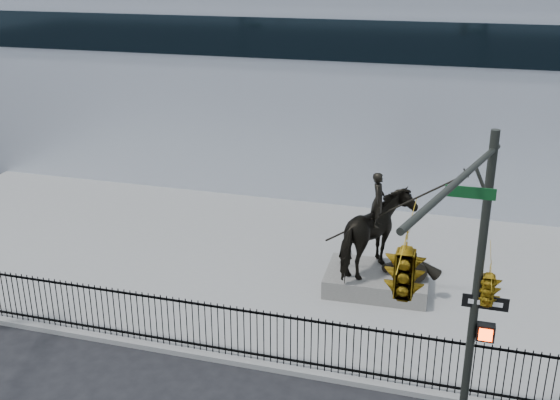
# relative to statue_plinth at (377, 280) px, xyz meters

# --- Properties ---
(ground) EXTENTS (120.00, 120.00, 0.00)m
(ground) POSITION_rel_statue_plinth_xyz_m (-4.22, -5.99, -0.45)
(ground) COLOR black
(ground) RESTS_ON ground
(plaza) EXTENTS (30.00, 12.00, 0.15)m
(plaza) POSITION_rel_statue_plinth_xyz_m (-4.22, 1.01, -0.37)
(plaza) COLOR gray
(plaza) RESTS_ON ground
(building) EXTENTS (44.00, 14.00, 9.00)m
(building) POSITION_rel_statue_plinth_xyz_m (-4.22, 14.01, 4.05)
(building) COLOR silver
(building) RESTS_ON ground
(picket_fence) EXTENTS (22.10, 0.10, 1.50)m
(picket_fence) POSITION_rel_statue_plinth_xyz_m (-4.22, -4.74, 0.45)
(picket_fence) COLOR black
(picket_fence) RESTS_ON plaza
(statue_plinth) EXTENTS (3.26, 2.31, 0.60)m
(statue_plinth) POSITION_rel_statue_plinth_xyz_m (0.00, 0.00, 0.00)
(statue_plinth) COLOR #5D5B55
(statue_plinth) RESTS_ON plaza
(equestrian_statue) EXTENTS (4.08, 2.60, 3.46)m
(equestrian_statue) POSITION_rel_statue_plinth_xyz_m (0.06, 0.00, 1.55)
(equestrian_statue) COLOR black
(equestrian_statue) RESTS_ON statue_plinth
(traffic_signal_right) EXTENTS (2.17, 6.86, 7.00)m
(traffic_signal_right) POSITION_rel_statue_plinth_xyz_m (2.24, -8.00, 4.40)
(traffic_signal_right) COLOR #252823
(traffic_signal_right) RESTS_ON ground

